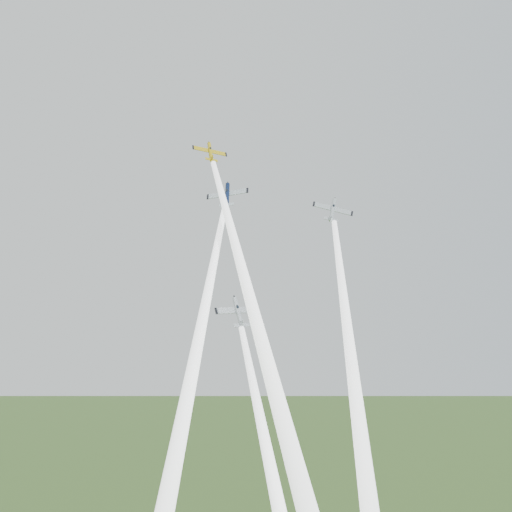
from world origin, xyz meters
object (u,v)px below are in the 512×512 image
plane_yellow (210,152)px  plane_navy (227,195)px  plane_silver_low (238,312)px  plane_silver_right (333,210)px

plane_yellow → plane_navy: size_ratio=0.87×
plane_yellow → plane_silver_low: size_ratio=0.89×
plane_silver_low → plane_yellow: bearing=101.7°
plane_silver_low → plane_navy: bearing=88.1°
plane_silver_right → plane_silver_low: (-17.83, -7.61, -19.01)m
plane_silver_right → plane_silver_low: bearing=-150.1°
plane_silver_right → plane_silver_low: 27.15m
plane_yellow → plane_silver_low: plane_yellow is taller
plane_yellow → plane_navy: 9.28m
plane_navy → plane_silver_low: 22.95m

